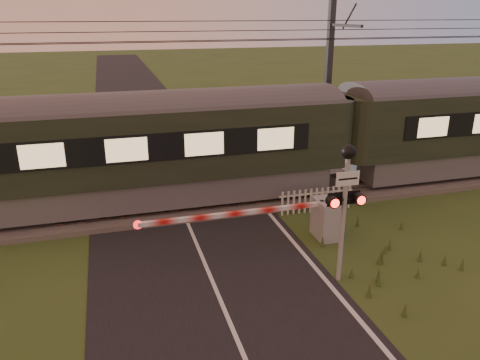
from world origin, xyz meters
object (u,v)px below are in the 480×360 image
object	(u,v)px
train	(339,134)
boom_gate	(318,218)
picket_fence	(316,200)
catenary_mast	(329,79)
crossing_signal	(346,190)

from	to	relation	value
train	boom_gate	bearing A→B (deg)	-123.71
train	picket_fence	distance (m)	3.04
catenary_mast	crossing_signal	bearing A→B (deg)	-112.99
crossing_signal	picket_fence	xyz separation A→B (m)	(1.26, 4.11, -2.00)
train	crossing_signal	size ratio (longest dim) A/B	11.16
crossing_signal	catenary_mast	bearing A→B (deg)	67.01
train	crossing_signal	world-z (taller)	train
crossing_signal	catenary_mast	distance (m)	9.05
boom_gate	catenary_mast	distance (m)	7.41
train	picket_fence	world-z (taller)	train
crossing_signal	boom_gate	bearing A→B (deg)	78.89
train	crossing_signal	xyz separation A→B (m)	(-2.93, -6.00, 0.31)
crossing_signal	catenary_mast	xyz separation A→B (m)	(3.49, 8.23, 1.41)
crossing_signal	train	bearing A→B (deg)	63.94
crossing_signal	picket_fence	bearing A→B (deg)	72.96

